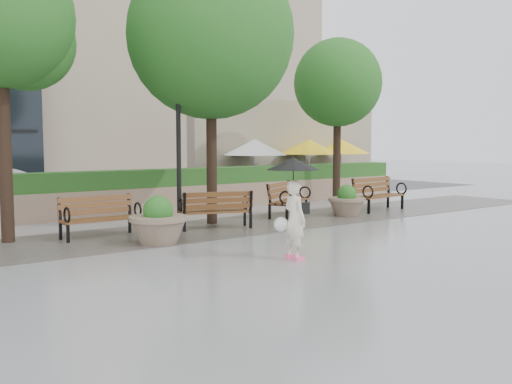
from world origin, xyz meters
TOP-DOWN VIEW (x-y plane):
  - ground at (0.00, 0.00)m, footprint 100.00×100.00m
  - cobble_strip at (0.00, 3.00)m, footprint 28.00×3.20m
  - hedge_wall at (0.00, 7.00)m, footprint 24.00×0.80m
  - cafe_wall at (9.50, 10.00)m, footprint 10.00×0.60m
  - cafe_hedge at (9.00, 7.80)m, footprint 8.00×0.50m
  - asphalt_street at (0.00, 11.00)m, footprint 40.00×7.00m
  - bldg_stone at (10.00, 23.00)m, footprint 18.00×10.00m
  - bench_1 at (-1.84, 3.34)m, footprint 1.78×0.72m
  - bench_2 at (1.02, 2.87)m, footprint 1.92×1.25m
  - bench_3 at (4.11, 3.67)m, footprint 1.98×1.58m
  - bench_4 at (7.31, 2.96)m, footprint 2.05×1.00m
  - planter_left at (-1.14, 1.83)m, footprint 1.26×1.26m
  - planter_right at (5.58, 2.70)m, footprint 1.11×1.11m
  - lamppost at (0.33, 3.52)m, footprint 0.28×0.28m
  - tree_0 at (-3.56, 4.04)m, footprint 3.25×3.12m
  - tree_1 at (1.60, 3.80)m, footprint 4.41×4.41m
  - tree_2 at (8.33, 5.81)m, footprint 3.32×3.20m
  - patio_umb_white at (6.57, 8.60)m, footprint 2.50×2.50m
  - patio_umb_yellow_a at (9.48, 8.68)m, footprint 2.50×2.50m
  - patio_umb_yellow_b at (11.24, 8.52)m, footprint 2.50×2.50m
  - car_right at (-2.01, 10.68)m, footprint 4.29×1.89m
  - pedestrian at (0.14, -1.17)m, footprint 1.04×1.04m

SIDE VIEW (x-z plane):
  - ground at x=0.00m, z-range 0.00..0.00m
  - asphalt_street at x=0.00m, z-range 0.00..0.00m
  - cobble_strip at x=0.00m, z-range 0.00..0.01m
  - bench_1 at x=-1.84m, z-range -0.19..0.76m
  - bench_2 at x=1.02m, z-range -0.20..0.77m
  - bench_3 at x=4.11m, z-range -0.20..0.80m
  - bench_4 at x=7.31m, z-range -0.21..0.84m
  - planter_right at x=5.58m, z-range -0.10..0.83m
  - planter_left at x=-1.14m, z-range -0.12..0.94m
  - cafe_hedge at x=9.00m, z-range 0.00..0.90m
  - hedge_wall at x=0.00m, z-range -0.01..1.34m
  - car_right at x=-2.01m, z-range 0.00..1.37m
  - pedestrian at x=0.14m, z-range 0.21..2.11m
  - lamppost at x=0.33m, z-range -0.25..4.14m
  - patio_umb_white at x=6.57m, z-range 0.84..3.14m
  - patio_umb_yellow_a at x=9.48m, z-range 0.84..3.14m
  - patio_umb_yellow_b at x=11.24m, z-range 0.84..3.14m
  - cafe_wall at x=9.50m, z-range 0.00..4.00m
  - tree_2 at x=8.33m, z-range 1.26..7.22m
  - tree_0 at x=-3.56m, z-range 1.53..7.99m
  - tree_1 at x=1.60m, z-range 1.28..8.49m
  - bldg_stone at x=10.00m, z-range 0.00..20.00m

